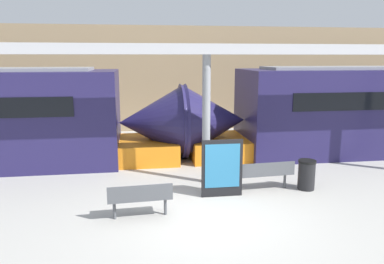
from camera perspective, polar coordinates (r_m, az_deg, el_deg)
name	(u,v)px	position (r m, az deg, el deg)	size (l,w,h in m)	color
ground_plane	(210,219)	(8.56, 2.78, -13.05)	(60.00, 60.00, 0.00)	#B2AFA8
station_wall	(168,79)	(18.31, -3.66, 8.09)	(56.00, 0.20, 5.00)	#9E8460
bench_near	(140,197)	(8.48, -7.91, -9.74)	(1.45, 0.52, 0.81)	#4C4F54
bench_far	(264,173)	(10.24, 10.95, -6.08)	(1.64, 0.55, 0.81)	#4C4F54
trash_bin	(307,175)	(10.66, 17.05, -6.23)	(0.47, 0.47, 0.81)	black
poster_board	(222,168)	(9.61, 4.61, -5.50)	(1.06, 0.07, 1.50)	black
support_column_near	(206,120)	(10.47, 2.18, 1.81)	(0.23, 0.23, 3.61)	gray
canopy_beam	(207,49)	(10.33, 2.26, 12.50)	(28.00, 0.60, 0.28)	#B7B7BC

